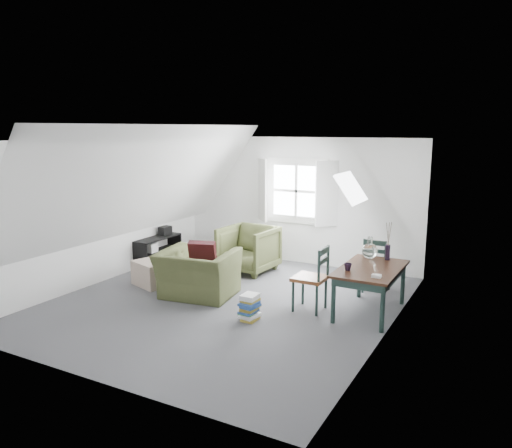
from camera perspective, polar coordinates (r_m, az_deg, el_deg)
The scene contains 24 objects.
floor at distance 7.88m, azimuth -3.57°, elevation -8.94°, with size 5.50×5.50×0.00m, color #4F4F54.
ceiling at distance 7.41m, azimuth -3.80°, elevation 9.56°, with size 5.50×5.50×0.00m, color white.
wall_back at distance 9.95m, azimuth 4.72°, elevation 2.66°, with size 5.00×5.00×0.00m, color white.
wall_front at distance 5.47m, azimuth -19.13°, elevation -4.77°, with size 5.00×5.00×0.00m, color white.
wall_left at distance 9.10m, azimuth -17.18°, elevation 1.43°, with size 5.50×5.50×0.00m, color white.
wall_right at distance 6.60m, azimuth 15.10°, elevation -1.92°, with size 5.50×5.50×0.00m, color white.
slope_left at distance 8.38m, azimuth -12.79°, elevation 4.50°, with size 5.50×5.50×0.00m, color white.
slope_right at distance 6.78m, azimuth 7.48°, elevation 3.22°, with size 5.50×5.50×0.00m, color white.
dormer_window at distance 9.86m, azimuth 4.56°, elevation 3.76°, with size 1.71×0.35×1.30m.
skylight at distance 8.00m, azimuth 10.81°, elevation 4.07°, with size 0.55×0.75×0.04m, color white.
armchair_near at distance 8.19m, azimuth -6.61°, elevation -8.20°, with size 1.16×1.01×0.75m, color #444B28.
armchair_far at distance 9.50m, azimuth -0.88°, elevation -5.42°, with size 0.93×0.95×0.87m, color #444B28.
throw_pillow at distance 8.12m, azimuth -6.11°, elevation -3.42°, with size 0.43×0.12×0.43m, color #3D1015.
ottoman at distance 8.85m, azimuth -11.34°, elevation -5.45°, with size 0.63×0.63×0.42m, color tan.
dining_table at distance 7.44m, azimuth 12.97°, elevation -5.55°, with size 0.83×1.38×0.69m.
demijohn at distance 7.84m, azimuth 12.86°, elevation -2.96°, with size 0.24×0.24×0.34m.
vase_twigs at distance 7.88m, azimuth 14.81°, elevation -3.05°, with size 0.08×0.08×0.59m.
cup at distance 7.21m, azimuth 10.44°, elevation -5.24°, with size 0.11×0.11×0.10m, color black.
paper_box at distance 6.94m, azimuth 13.61°, elevation -5.81°, with size 0.12×0.08×0.04m, color white.
dining_chair_far at distance 8.45m, azimuth 13.60°, elevation -4.48°, with size 0.43×0.43×0.91m.
dining_chair_near at distance 7.43m, azimuth 6.46°, elevation -6.08°, with size 0.46×0.46×0.98m.
media_shelf at distance 10.06m, azimuth -11.29°, elevation -3.22°, with size 0.36×1.09×0.56m.
electronics_box at distance 10.20m, azimuth -10.34°, elevation -0.78°, with size 0.17×0.24×0.19m, color black.
magazine_stack at distance 7.13m, azimuth -0.73°, elevation -9.50°, with size 0.28×0.33×0.37m.
Camera 1 is at (3.93, -6.28, 2.67)m, focal length 35.00 mm.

